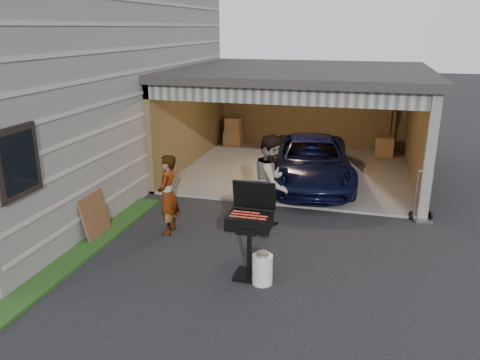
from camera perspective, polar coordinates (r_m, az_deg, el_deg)
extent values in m
plane|color=black|center=(8.00, -5.64, -11.49)|extent=(80.00, 80.00, 0.00)
cube|color=#474744|center=(13.57, -24.49, 11.51)|extent=(7.00, 11.00, 5.50)
cube|color=#193814|center=(8.27, -23.32, -11.74)|extent=(0.50, 8.00, 0.06)
cube|color=#605E59|center=(13.67, 6.96, 1.36)|extent=(6.50, 6.00, 0.06)
cube|color=#493B22|center=(16.21, 8.69, 8.72)|extent=(6.50, 0.15, 2.70)
cube|color=#493B22|center=(13.30, 20.89, 5.70)|extent=(0.15, 6.00, 2.70)
cube|color=#493B22|center=(14.14, -5.77, 7.47)|extent=(0.15, 6.00, 2.70)
cube|color=#2D2B28|center=(13.15, 7.42, 13.00)|extent=(6.80, 6.30, 0.20)
cube|color=#474744|center=(10.31, 5.04, 10.14)|extent=(6.50, 0.16, 0.36)
cube|color=beige|center=(11.49, 6.17, 11.42)|extent=(6.00, 2.40, 0.06)
cube|color=#474744|center=(10.44, 22.10, 2.41)|extent=(0.20, 0.18, 2.70)
cube|color=brown|center=(16.20, -0.82, 5.17)|extent=(0.60, 0.50, 0.50)
cube|color=brown|center=(16.10, -0.82, 6.82)|extent=(0.50, 0.45, 0.45)
cube|color=brown|center=(15.51, 17.18, 3.96)|extent=(0.55, 0.50, 0.60)
cube|color=#53311C|center=(15.93, 18.07, 7.33)|extent=(0.24, 0.43, 2.20)
imported|color=black|center=(12.21, 8.71, 2.02)|extent=(2.62, 4.55, 1.19)
imported|color=#98A5C0|center=(9.30, -8.82, -1.79)|extent=(0.45, 0.63, 1.62)
imported|color=#422B1A|center=(9.31, 3.93, -0.41)|extent=(0.85, 1.04, 1.97)
cube|color=black|center=(7.91, 1.12, -11.53)|extent=(0.45, 0.45, 0.05)
cylinder|color=black|center=(7.70, 1.14, -8.58)|extent=(0.08, 0.08, 0.90)
cube|color=black|center=(7.48, 1.16, -5.05)|extent=(0.71, 0.49, 0.21)
cube|color=#59595B|center=(7.44, 1.17, -4.41)|extent=(0.64, 0.43, 0.02)
cube|color=black|center=(7.64, 1.75, -1.87)|extent=(0.71, 0.13, 0.49)
cylinder|color=silver|center=(7.64, 2.74, -10.83)|extent=(0.35, 0.35, 0.49)
cube|color=#53311C|center=(9.58, -17.27, -4.21)|extent=(0.22, 0.78, 0.86)
cube|color=slate|center=(10.71, 21.34, -4.66)|extent=(0.41, 0.32, 0.04)
cylinder|color=black|center=(10.71, 20.11, -4.09)|extent=(0.09, 0.19, 0.19)
cylinder|color=black|center=(10.87, 22.16, -4.01)|extent=(0.09, 0.19, 0.19)
cylinder|color=slate|center=(10.57, 20.65, -1.67)|extent=(0.03, 0.03, 1.09)
cylinder|color=slate|center=(10.69, 22.21, -1.64)|extent=(0.03, 0.03, 1.09)
cylinder|color=slate|center=(10.47, 21.76, 1.03)|extent=(0.31, 0.12, 0.03)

